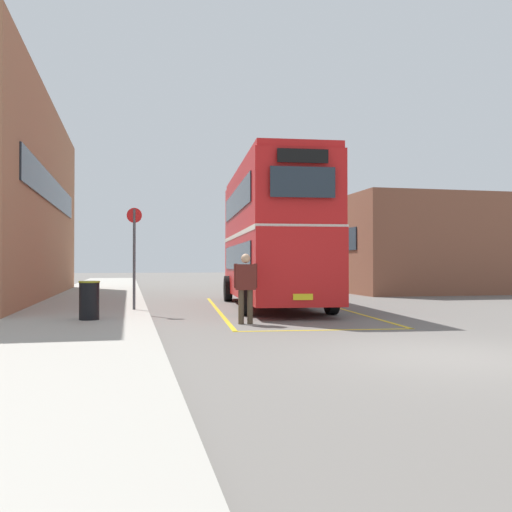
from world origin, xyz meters
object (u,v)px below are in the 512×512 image
Objects in this scene: bus_stop_sign at (134,249)px; litter_bin at (89,300)px; single_deck_bus at (265,261)px; pedestrian_boarding at (246,283)px; double_decker_bus at (272,234)px.

litter_bin is at bearing -111.03° from bus_stop_sign.
litter_bin is (-9.97, -23.32, -1.03)m from single_deck_bus.
bus_stop_sign is (-8.90, -20.52, 0.28)m from single_deck_bus.
pedestrian_boarding is 4.34m from bus_stop_sign.
single_deck_bus reaches higher than litter_bin.
double_decker_bus reaches higher than single_deck_bus.
double_decker_bus is 10.70× the size of litter_bin.
single_deck_bus is (4.24, 18.62, -0.87)m from double_decker_bus.
litter_bin is at bearing 172.30° from pedestrian_boarding.
litter_bin is 3.28m from bus_stop_sign.
single_deck_bus is at bearing 75.33° from pedestrian_boarding.
pedestrian_boarding is 3.79m from litter_bin.
litter_bin is at bearing -113.15° from single_deck_bus.
double_decker_bus is 3.34× the size of bus_stop_sign.
double_decker_bus is 7.66m from litter_bin.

